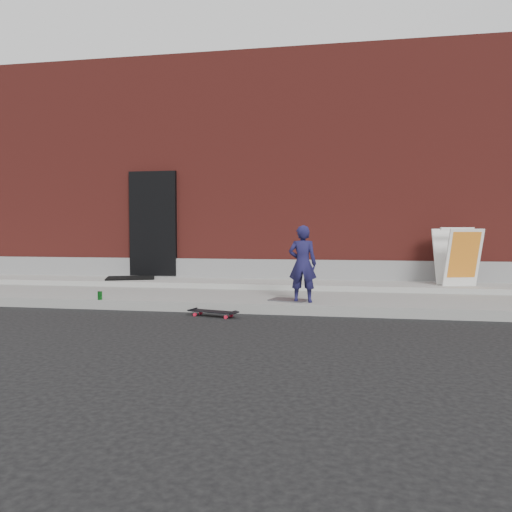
% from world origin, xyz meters
% --- Properties ---
extents(ground, '(80.00, 80.00, 0.00)m').
position_xyz_m(ground, '(0.00, 0.00, 0.00)').
color(ground, black).
rests_on(ground, ground).
extents(sidewalk, '(20.00, 3.00, 0.15)m').
position_xyz_m(sidewalk, '(0.00, 1.50, 0.07)').
color(sidewalk, gray).
rests_on(sidewalk, ground).
extents(apron, '(20.00, 1.20, 0.10)m').
position_xyz_m(apron, '(0.00, 2.40, 0.20)').
color(apron, '#989893').
rests_on(apron, sidewalk).
extents(building, '(20.00, 8.10, 5.00)m').
position_xyz_m(building, '(-0.00, 6.99, 2.50)').
color(building, maroon).
rests_on(building, ground).
extents(child, '(0.44, 0.30, 1.19)m').
position_xyz_m(child, '(0.86, 0.36, 0.74)').
color(child, '#191740').
rests_on(child, sidewalk).
extents(skateboard, '(0.77, 0.37, 0.08)m').
position_xyz_m(skateboard, '(-0.39, -0.31, 0.07)').
color(skateboard, red).
rests_on(skateboard, ground).
extents(pizza_sign, '(0.82, 0.90, 1.06)m').
position_xyz_m(pizza_sign, '(3.52, 2.30, 0.78)').
color(pizza_sign, silver).
rests_on(pizza_sign, apron).
extents(soda_can, '(0.08, 0.08, 0.13)m').
position_xyz_m(soda_can, '(-2.35, 0.05, 0.22)').
color(soda_can, '#187923').
rests_on(soda_can, sidewalk).
extents(doormat, '(1.19, 1.08, 0.03)m').
position_xyz_m(doormat, '(-2.90, 2.44, 0.26)').
color(doormat, black).
rests_on(doormat, apron).
extents(utility_plate, '(0.65, 0.51, 0.02)m').
position_xyz_m(utility_plate, '(0.63, 0.49, 0.16)').
color(utility_plate, '#545358').
rests_on(utility_plate, sidewalk).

